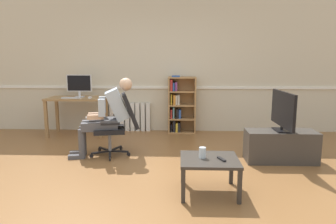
% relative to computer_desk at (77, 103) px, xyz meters
% --- Properties ---
extents(ground_plane, '(18.00, 18.00, 0.00)m').
position_rel_computer_desk_xyz_m(ground_plane, '(1.71, -2.15, -0.64)').
color(ground_plane, brown).
extents(back_wall, '(12.00, 0.13, 2.70)m').
position_rel_computer_desk_xyz_m(back_wall, '(1.71, 0.50, 0.71)').
color(back_wall, beige).
rests_on(back_wall, ground_plane).
extents(computer_desk, '(1.12, 0.62, 0.76)m').
position_rel_computer_desk_xyz_m(computer_desk, '(0.00, 0.00, 0.00)').
color(computer_desk, '#9E7547').
rests_on(computer_desk, ground_plane).
extents(imac_monitor, '(0.50, 0.14, 0.44)m').
position_rel_computer_desk_xyz_m(imac_monitor, '(0.04, 0.08, 0.38)').
color(imac_monitor, silver).
rests_on(imac_monitor, computer_desk).
extents(keyboard, '(0.38, 0.12, 0.02)m').
position_rel_computer_desk_xyz_m(keyboard, '(-0.05, -0.14, 0.13)').
color(keyboard, silver).
rests_on(keyboard, computer_desk).
extents(computer_mouse, '(0.06, 0.10, 0.03)m').
position_rel_computer_desk_xyz_m(computer_mouse, '(0.31, -0.12, 0.13)').
color(computer_mouse, white).
rests_on(computer_mouse, computer_desk).
extents(bookshelf, '(0.56, 0.29, 1.17)m').
position_rel_computer_desk_xyz_m(bookshelf, '(2.04, 0.29, -0.07)').
color(bookshelf, '#AD7F4C').
rests_on(bookshelf, ground_plane).
extents(radiator, '(0.96, 0.08, 0.60)m').
position_rel_computer_desk_xyz_m(radiator, '(0.93, 0.39, -0.34)').
color(radiator, white).
rests_on(radiator, ground_plane).
extents(office_chair, '(0.78, 0.63, 0.98)m').
position_rel_computer_desk_xyz_m(office_chair, '(1.08, -1.26, -0.11)').
color(office_chair, black).
rests_on(office_chair, ground_plane).
extents(person_seated, '(1.01, 0.51, 1.22)m').
position_rel_computer_desk_xyz_m(person_seated, '(0.91, -1.30, 0.01)').
color(person_seated, '#4C4C51').
rests_on(person_seated, ground_plane).
extents(tv_stand, '(1.02, 0.41, 0.47)m').
position_rel_computer_desk_xyz_m(tv_stand, '(3.53, -1.50, -0.40)').
color(tv_stand, '#3D3833').
rests_on(tv_stand, ground_plane).
extents(tv_screen, '(0.21, 0.90, 0.58)m').
position_rel_computer_desk_xyz_m(tv_screen, '(3.53, -1.50, 0.13)').
color(tv_screen, black).
rests_on(tv_screen, tv_stand).
extents(coffee_table, '(0.65, 0.59, 0.40)m').
position_rel_computer_desk_xyz_m(coffee_table, '(2.37, -2.64, -0.29)').
color(coffee_table, '#332D28').
rests_on(coffee_table, ground_plane).
extents(drinking_glass, '(0.08, 0.08, 0.12)m').
position_rel_computer_desk_xyz_m(drinking_glass, '(2.29, -2.62, -0.17)').
color(drinking_glass, silver).
rests_on(drinking_glass, coffee_table).
extents(spare_remote, '(0.09, 0.15, 0.02)m').
position_rel_computer_desk_xyz_m(spare_remote, '(2.50, -2.68, -0.22)').
color(spare_remote, black).
rests_on(spare_remote, coffee_table).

